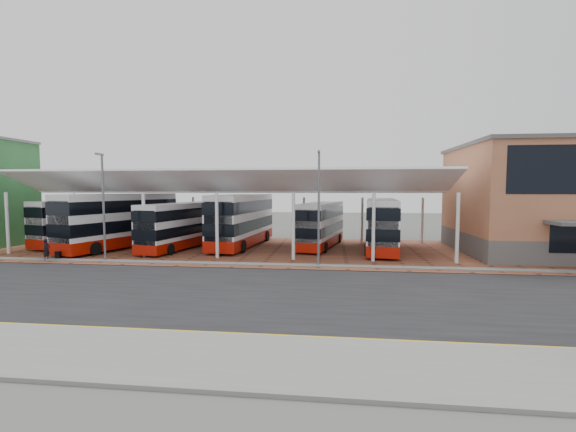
% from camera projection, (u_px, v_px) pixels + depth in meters
% --- Properties ---
extents(ground, '(140.00, 140.00, 0.00)m').
position_uv_depth(ground, '(278.00, 289.00, 21.06)').
color(ground, '#4C4E4A').
extents(road, '(120.00, 14.00, 0.02)m').
position_uv_depth(road, '(275.00, 293.00, 20.07)').
color(road, black).
rests_on(road, ground).
extents(forecourt, '(72.00, 16.00, 0.06)m').
position_uv_depth(forecourt, '(321.00, 251.00, 33.72)').
color(forecourt, brown).
rests_on(forecourt, ground).
extents(sidewalk, '(120.00, 4.00, 0.14)m').
position_uv_depth(sidewalk, '(237.00, 360.00, 12.14)').
color(sidewalk, slate).
rests_on(sidewalk, ground).
extents(north_kerb, '(120.00, 0.80, 0.14)m').
position_uv_depth(north_kerb, '(290.00, 265.00, 27.20)').
color(north_kerb, slate).
rests_on(north_kerb, ground).
extents(yellow_line_near, '(120.00, 0.12, 0.01)m').
position_uv_depth(yellow_line_near, '(251.00, 337.00, 14.13)').
color(yellow_line_near, gold).
rests_on(yellow_line_near, road).
extents(yellow_line_far, '(120.00, 0.12, 0.01)m').
position_uv_depth(yellow_line_far, '(252.00, 334.00, 14.42)').
color(yellow_line_far, gold).
rests_on(yellow_line_far, road).
extents(canopy, '(37.00, 11.63, 7.07)m').
position_uv_depth(canopy, '(234.00, 185.00, 35.16)').
color(canopy, white).
rests_on(canopy, ground).
extents(terminal, '(18.40, 14.40, 9.25)m').
position_uv_depth(terminal, '(575.00, 199.00, 31.90)').
color(terminal, '#585553').
rests_on(terminal, ground).
extents(lamp_west, '(0.16, 0.90, 8.07)m').
position_uv_depth(lamp_west, '(103.00, 204.00, 28.58)').
color(lamp_west, slate).
rests_on(lamp_west, ground).
extents(lamp_east, '(0.16, 0.90, 8.07)m').
position_uv_depth(lamp_east, '(319.00, 205.00, 26.75)').
color(lamp_east, slate).
rests_on(lamp_east, ground).
extents(bus_0, '(5.23, 10.74, 4.32)m').
position_uv_depth(bus_0, '(86.00, 222.00, 37.82)').
color(bus_0, silver).
rests_on(bus_0, forecourt).
extents(bus_1, '(6.24, 12.33, 4.96)m').
position_uv_depth(bus_1, '(120.00, 221.00, 35.21)').
color(bus_1, silver).
rests_on(bus_1, forecourt).
extents(bus_2, '(4.16, 10.28, 4.13)m').
position_uv_depth(bus_2, '(180.00, 226.00, 34.81)').
color(bus_2, silver).
rests_on(bus_2, forecourt).
extents(bus_3, '(3.93, 12.06, 4.88)m').
position_uv_depth(bus_3, '(242.00, 220.00, 36.44)').
color(bus_3, silver).
rests_on(bus_3, forecourt).
extents(bus_4, '(4.31, 10.28, 4.13)m').
position_uv_depth(bus_4, '(321.00, 225.00, 35.97)').
color(bus_4, silver).
rests_on(bus_4, forecourt).
extents(bus_5, '(3.57, 11.09, 4.49)m').
position_uv_depth(bus_5, '(381.00, 225.00, 33.92)').
color(bus_5, silver).
rests_on(bus_5, forecourt).
extents(pedestrian, '(0.40, 0.61, 1.66)m').
position_uv_depth(pedestrian, '(47.00, 250.00, 29.07)').
color(pedestrian, black).
rests_on(pedestrian, forecourt).
extents(suitcase, '(0.35, 0.25, 0.61)m').
position_uv_depth(suitcase, '(58.00, 255.00, 29.60)').
color(suitcase, black).
rests_on(suitcase, forecourt).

